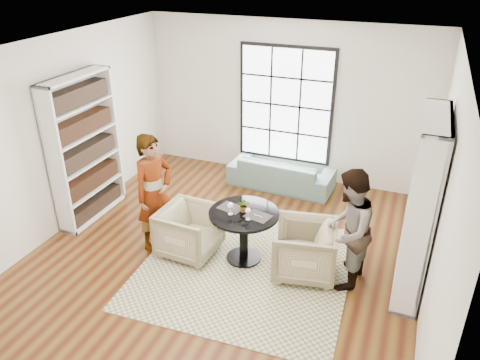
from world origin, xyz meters
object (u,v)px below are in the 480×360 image
at_px(armchair_left, 190,231).
at_px(armchair_right, 304,250).
at_px(pedestal_table, 244,226).
at_px(person_left, 154,193).
at_px(sofa, 281,173).
at_px(flower_centerpiece, 244,205).
at_px(wine_glass_left, 230,206).
at_px(wine_glass_right, 248,211).
at_px(person_right, 348,230).

bearing_deg(armchair_left, armchair_right, -82.11).
distance_m(pedestal_table, person_left, 1.40).
height_order(sofa, flower_centerpiece, flower_centerpiece).
bearing_deg(wine_glass_left, person_left, -178.81).
bearing_deg(armchair_left, wine_glass_left, -84.59).
xyz_separation_m(sofa, wine_glass_right, (0.30, -2.59, 0.63)).
xyz_separation_m(sofa, armchair_left, (-0.62, -2.57, 0.09)).
bearing_deg(wine_glass_right, wine_glass_left, 171.96).
height_order(person_left, wine_glass_right, person_left).
xyz_separation_m(wine_glass_left, wine_glass_right, (0.28, -0.04, -0.00)).
bearing_deg(armchair_left, pedestal_table, -76.96).
height_order(pedestal_table, flower_centerpiece, flower_centerpiece).
bearing_deg(person_left, pedestal_table, -64.49).
bearing_deg(person_right, armchair_left, -80.52).
bearing_deg(armchair_left, flower_centerpiece, -75.14).
bearing_deg(armchair_right, sofa, -166.63).
bearing_deg(person_left, person_right, -67.51).
relative_size(pedestal_table, wine_glass_left, 5.48).
bearing_deg(person_right, wine_glass_left, -79.99).
bearing_deg(armchair_left, person_left, 93.19).
bearing_deg(armchair_left, person_right, -83.26).
xyz_separation_m(sofa, person_left, (-1.17, -2.57, 0.62)).
bearing_deg(armchair_right, person_left, -96.83).
distance_m(person_left, wine_glass_left, 1.19).
bearing_deg(sofa, pedestal_table, 97.35).
xyz_separation_m(pedestal_table, armchair_left, (-0.80, -0.14, -0.20)).
distance_m(armchair_left, wine_glass_left, 0.84).
bearing_deg(wine_glass_right, flower_centerpiece, 125.13).
xyz_separation_m(armchair_right, wine_glass_left, (-1.05, -0.11, 0.54)).
height_order(armchair_right, person_left, person_left).
height_order(person_left, person_right, person_left).
distance_m(person_right, wine_glass_left, 1.60).
height_order(pedestal_table, person_left, person_left).
relative_size(person_left, flower_centerpiece, 8.81).
xyz_separation_m(person_right, flower_centerpiece, (-1.45, 0.03, 0.05)).
relative_size(sofa, armchair_left, 2.38).
relative_size(wine_glass_left, wine_glass_right, 1.03).
bearing_deg(person_right, armchair_right, -84.07).
xyz_separation_m(sofa, person_right, (1.62, -2.43, 0.56)).
xyz_separation_m(armchair_right, flower_centerpiece, (-0.90, 0.03, 0.51)).
bearing_deg(flower_centerpiece, person_right, -0.99).
bearing_deg(person_right, person_left, -81.22).
relative_size(sofa, flower_centerpiece, 9.51).
distance_m(armchair_left, wine_glass_right, 1.07).
xyz_separation_m(sofa, armchair_right, (1.07, -2.43, 0.10)).
bearing_deg(armchair_right, person_right, 79.62).
bearing_deg(sofa, armchair_left, 79.58).
distance_m(pedestal_table, sofa, 2.46).
height_order(sofa, wine_glass_left, wine_glass_left).
xyz_separation_m(armchair_left, armchair_right, (1.69, 0.14, 0.01)).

